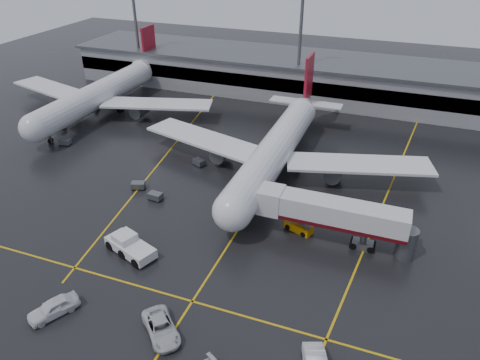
% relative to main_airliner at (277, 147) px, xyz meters
% --- Properties ---
extents(ground, '(220.00, 220.00, 0.00)m').
position_rel_main_airliner_xyz_m(ground, '(0.00, -9.70, -4.21)').
color(ground, black).
rests_on(ground, ground).
extents(apron_line_centre, '(0.25, 90.00, 0.02)m').
position_rel_main_airliner_xyz_m(apron_line_centre, '(0.00, -9.70, -4.20)').
color(apron_line_centre, gold).
rests_on(apron_line_centre, ground).
extents(apron_line_stop, '(60.00, 0.25, 0.02)m').
position_rel_main_airliner_xyz_m(apron_line_stop, '(0.00, -31.70, -4.20)').
color(apron_line_stop, gold).
rests_on(apron_line_stop, ground).
extents(apron_line_left, '(9.99, 69.35, 0.02)m').
position_rel_main_airliner_xyz_m(apron_line_left, '(-20.00, 0.30, -4.20)').
color(apron_line_left, gold).
rests_on(apron_line_left, ground).
extents(apron_line_right, '(7.57, 69.64, 0.02)m').
position_rel_main_airliner_xyz_m(apron_line_right, '(18.00, 0.30, -4.20)').
color(apron_line_right, gold).
rests_on(apron_line_right, ground).
extents(terminal, '(122.00, 19.00, 8.60)m').
position_rel_main_airliner_xyz_m(terminal, '(0.00, 38.23, 0.11)').
color(terminal, gray).
rests_on(terminal, ground).
extents(light_mast_left, '(3.00, 1.20, 25.45)m').
position_rel_main_airliner_xyz_m(light_mast_left, '(-45.00, 32.30, 10.27)').
color(light_mast_left, '#595B60').
rests_on(light_mast_left, ground).
extents(light_mast_mid, '(3.00, 1.20, 25.45)m').
position_rel_main_airliner_xyz_m(light_mast_mid, '(-5.00, 32.30, 10.27)').
color(light_mast_mid, '#595B60').
rests_on(light_mast_mid, ground).
extents(main_airliner, '(48.80, 45.60, 14.10)m').
position_rel_main_airliner_xyz_m(main_airliner, '(0.00, 0.00, 0.00)').
color(main_airliner, silver).
rests_on(main_airliner, ground).
extents(second_airliner, '(48.80, 45.60, 14.10)m').
position_rel_main_airliner_xyz_m(second_airliner, '(-42.00, 12.00, 0.00)').
color(second_airliner, silver).
rests_on(second_airliner, ground).
extents(jet_bridge, '(19.90, 3.40, 6.05)m').
position_rel_main_airliner_xyz_m(jet_bridge, '(11.87, -15.70, -0.28)').
color(jet_bridge, silver).
rests_on(jet_bridge, ground).
extents(pushback_tractor, '(7.49, 5.03, 2.49)m').
position_rel_main_airliner_xyz_m(pushback_tractor, '(-10.88, -26.84, -3.22)').
color(pushback_tractor, silver).
rests_on(pushback_tractor, ground).
extents(belt_loader, '(4.05, 2.82, 2.37)m').
position_rel_main_airliner_xyz_m(belt_loader, '(7.58, -15.00, -3.63)').
color(belt_loader, orange).
rests_on(belt_loader, ground).
extents(service_van_a, '(6.07, 5.97, 1.62)m').
position_rel_main_airliner_xyz_m(service_van_a, '(-0.93, -36.75, -3.40)').
color(service_van_a, silver).
rests_on(service_van_a, ground).
extents(service_van_d, '(4.34, 5.63, 1.79)m').
position_rel_main_airliner_xyz_m(service_van_d, '(-12.75, -38.39, -3.31)').
color(service_van_d, white).
rests_on(service_van_d, ground).
extents(baggage_cart_a, '(2.09, 1.45, 1.12)m').
position_rel_main_airliner_xyz_m(baggage_cart_a, '(-14.07, -15.02, -3.58)').
color(baggage_cart_a, '#595B60').
rests_on(baggage_cart_a, ground).
extents(baggage_cart_b, '(2.33, 1.91, 1.12)m').
position_rel_main_airliner_xyz_m(baggage_cart_b, '(-18.10, -13.20, -3.58)').
color(baggage_cart_b, '#595B60').
rests_on(baggage_cart_b, ground).
extents(baggage_cart_c, '(2.36, 2.03, 1.12)m').
position_rel_main_airliner_xyz_m(baggage_cart_c, '(-12.62, -3.03, -3.58)').
color(baggage_cart_c, '#595B60').
rests_on(baggage_cart_c, ground).
extents(baggage_cart_d, '(2.16, 1.56, 1.12)m').
position_rel_main_airliner_xyz_m(baggage_cart_d, '(-44.79, 1.14, -3.58)').
color(baggage_cart_d, '#595B60').
rests_on(baggage_cart_d, ground).
extents(baggage_cart_e, '(2.21, 1.66, 1.12)m').
position_rel_main_airliner_xyz_m(baggage_cart_e, '(-38.92, -4.46, -3.58)').
color(baggage_cart_e, '#595B60').
rests_on(baggage_cart_e, ground).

